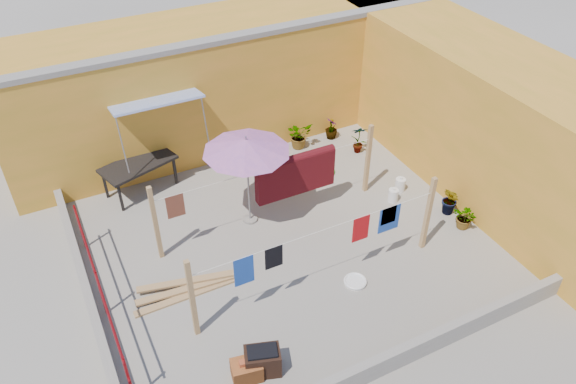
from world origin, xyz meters
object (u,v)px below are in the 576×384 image
(plant_back_a, at_px, (299,135))
(green_hose, at_px, (324,171))
(brazier, at_px, (263,361))
(patio_umbrella, at_px, (246,146))
(white_basin, at_px, (355,282))
(water_jug_a, at_px, (400,185))
(outdoor_table, at_px, (138,166))
(brick_stack, at_px, (247,370))
(water_jug_b, at_px, (393,195))

(plant_back_a, bearing_deg, green_hose, -88.82)
(brazier, bearing_deg, patio_umbrella, 69.42)
(white_basin, distance_m, plant_back_a, 5.03)
(white_basin, bearing_deg, brazier, -158.04)
(water_jug_a, distance_m, plant_back_a, 3.06)
(brazier, bearing_deg, outdoor_table, 94.59)
(brazier, xyz_separation_m, plant_back_a, (3.75, 5.85, 0.10))
(patio_umbrella, relative_size, outdoor_table, 1.18)
(green_hose, height_order, plant_back_a, plant_back_a)
(brick_stack, distance_m, brazier, 0.30)
(brick_stack, xyz_separation_m, water_jug_a, (5.30, 3.07, -0.02))
(white_basin, relative_size, water_jug_a, 1.22)
(brazier, distance_m, water_jug_b, 5.42)
(brick_stack, height_order, white_basin, brick_stack)
(water_jug_a, bearing_deg, water_jug_b, -146.13)
(green_hose, bearing_deg, outdoor_table, 162.80)
(patio_umbrella, bearing_deg, water_jug_b, -14.82)
(patio_umbrella, height_order, white_basin, patio_umbrella)
(patio_umbrella, distance_m, water_jug_b, 3.82)
(outdoor_table, xyz_separation_m, plant_back_a, (4.22, 0.00, -0.35))
(outdoor_table, xyz_separation_m, green_hose, (4.24, -1.31, -0.68))
(water_jug_b, xyz_separation_m, plant_back_a, (-0.88, 3.03, 0.20))
(brazier, bearing_deg, plant_back_a, 57.33)
(green_hose, xyz_separation_m, plant_back_a, (-0.03, 1.31, 0.32))
(outdoor_table, bearing_deg, white_basin, -58.94)
(brick_stack, distance_m, green_hose, 6.09)
(green_hose, bearing_deg, brazier, -129.80)
(brazier, distance_m, plant_back_a, 6.94)
(patio_umbrella, xyz_separation_m, brazier, (-1.38, -3.67, -1.71))
(brick_stack, distance_m, water_jug_a, 6.13)
(outdoor_table, distance_m, brazier, 5.88)
(patio_umbrella, height_order, outdoor_table, patio_umbrella)
(outdoor_table, bearing_deg, plant_back_a, 0.00)
(patio_umbrella, distance_m, outdoor_table, 3.12)
(brick_stack, relative_size, plant_back_a, 0.77)
(brick_stack, distance_m, white_basin, 2.92)
(water_jug_b, relative_size, green_hose, 0.66)
(plant_back_a, bearing_deg, brazier, -122.67)
(water_jug_a, height_order, water_jug_b, water_jug_a)
(patio_umbrella, bearing_deg, water_jug_a, -9.41)
(plant_back_a, bearing_deg, patio_umbrella, -137.46)
(patio_umbrella, bearing_deg, green_hose, 19.75)
(brick_stack, height_order, green_hose, brick_stack)
(water_jug_a, height_order, plant_back_a, plant_back_a)
(white_basin, xyz_separation_m, water_jug_b, (2.17, 1.82, 0.12))
(water_jug_b, bearing_deg, water_jug_a, 33.87)
(water_jug_b, bearing_deg, green_hose, 116.41)
(brick_stack, distance_m, water_jug_b, 5.67)
(white_basin, bearing_deg, outdoor_table, 121.06)
(brick_stack, xyz_separation_m, brazier, (0.29, -0.00, 0.07))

